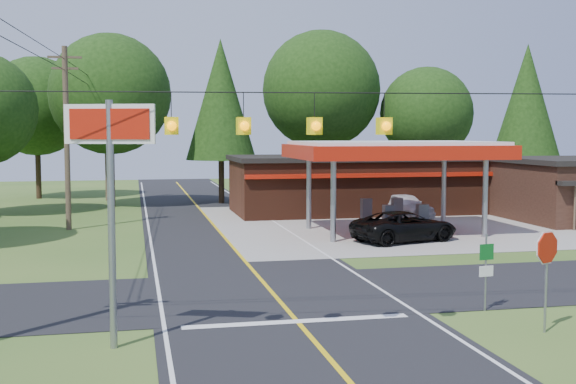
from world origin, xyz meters
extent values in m
plane|color=#34591F|center=(0.00, 0.00, 0.00)|extent=(120.00, 120.00, 0.00)
cube|color=black|center=(0.00, 0.00, 0.01)|extent=(8.00, 120.00, 0.02)
cube|color=black|center=(0.00, 0.00, 0.01)|extent=(70.00, 7.00, 0.02)
cube|color=yellow|center=(0.00, 0.00, 0.03)|extent=(0.15, 110.00, 0.00)
cylinder|color=gray|center=(5.00, 10.50, 2.10)|extent=(0.28, 0.28, 4.20)
cylinder|color=gray|center=(5.00, 15.50, 2.10)|extent=(0.28, 0.28, 4.20)
cylinder|color=gray|center=(13.00, 10.50, 2.10)|extent=(0.28, 0.28, 4.20)
cylinder|color=gray|center=(13.00, 15.50, 2.10)|extent=(0.28, 0.28, 4.20)
cube|color=#B11909|center=(9.00, 13.00, 4.35)|extent=(10.60, 7.40, 0.70)
cube|color=white|center=(9.00, 13.00, 4.75)|extent=(10.00, 7.00, 0.25)
cube|color=#9E9B93|center=(9.00, 11.20, 0.13)|extent=(3.20, 0.90, 0.22)
cube|color=#3F3F44|center=(8.10, 11.20, 0.95)|extent=(0.55, 0.45, 1.50)
cube|color=#3F3F44|center=(9.90, 11.20, 0.95)|extent=(0.55, 0.45, 1.50)
cube|color=#9E9B93|center=(9.00, 14.80, 0.13)|extent=(3.20, 0.90, 0.22)
cube|color=#3F3F44|center=(8.10, 14.80, 0.95)|extent=(0.55, 0.45, 1.50)
cube|color=#3F3F44|center=(9.90, 14.80, 0.95)|extent=(0.55, 0.45, 1.50)
cube|color=#4C2315|center=(10.00, 23.00, 1.75)|extent=(16.00, 7.00, 3.50)
cube|color=black|center=(10.00, 23.00, 3.65)|extent=(16.40, 7.40, 0.30)
cube|color=#B11909|center=(10.00, 19.40, 2.70)|extent=(16.00, 0.50, 0.25)
cylinder|color=#473828|center=(-8.00, 18.00, 5.00)|extent=(0.30, 0.30, 10.00)
cube|color=#473828|center=(-8.00, 18.00, 9.40)|extent=(1.80, 0.12, 0.12)
cube|color=#473828|center=(-8.00, 18.00, 8.80)|extent=(1.40, 0.12, 0.12)
cylinder|color=#473828|center=(-6.50, 35.00, 4.75)|extent=(0.30, 0.30, 9.50)
cube|color=yellow|center=(-3.55, -5.70, 5.50)|extent=(0.32, 0.32, 0.42)
cube|color=yellow|center=(-1.85, -5.90, 5.50)|extent=(0.32, 0.32, 0.42)
cube|color=yellow|center=(-0.15, -6.10, 5.50)|extent=(0.32, 0.32, 0.42)
cube|color=yellow|center=(1.55, -6.30, 5.50)|extent=(0.32, 0.32, 0.42)
cylinder|color=#332316|center=(-6.00, 30.00, 2.34)|extent=(0.44, 0.44, 4.68)
sphere|color=black|center=(-6.00, 30.00, 8.06)|extent=(8.58, 8.58, 8.58)
cylinder|color=#332316|center=(2.00, 31.00, 2.16)|extent=(0.44, 0.44, 4.32)
cone|color=black|center=(2.00, 31.00, 7.80)|extent=(5.28, 5.28, 9.00)
cylinder|color=#332316|center=(10.00, 32.00, 2.52)|extent=(0.44, 0.44, 5.04)
sphere|color=black|center=(10.00, 32.00, 8.68)|extent=(9.24, 9.24, 9.24)
cylinder|color=#332316|center=(18.00, 30.00, 1.98)|extent=(0.44, 0.44, 3.96)
sphere|color=black|center=(18.00, 30.00, 6.82)|extent=(7.26, 7.26, 7.26)
cylinder|color=#332316|center=(26.00, 29.00, 2.16)|extent=(0.44, 0.44, 4.32)
cone|color=black|center=(26.00, 29.00, 7.80)|extent=(5.28, 5.28, 9.00)
cylinder|color=#332316|center=(-12.00, 38.00, 2.16)|extent=(0.44, 0.44, 4.32)
sphere|color=black|center=(-12.00, 38.00, 7.44)|extent=(7.92, 7.92, 7.92)
imported|color=black|center=(8.50, 10.00, 0.74)|extent=(6.63, 6.63, 1.49)
imported|color=silver|center=(12.00, 19.10, 0.78)|extent=(5.55, 5.55, 1.57)
cylinder|color=gray|center=(-5.00, -5.00, 3.07)|extent=(0.18, 0.18, 6.13)
cube|color=white|center=(-5.00, -5.00, 5.55)|extent=(2.18, 0.83, 0.96)
cube|color=#B11909|center=(-5.00, -5.05, 5.55)|extent=(1.91, 0.72, 0.74)
cylinder|color=gray|center=(6.25, -6.00, 1.30)|extent=(0.07, 0.07, 2.60)
cylinder|color=gray|center=(5.80, -3.50, 1.17)|extent=(0.06, 0.06, 2.33)
cube|color=#0C591E|center=(5.80, -3.54, 1.80)|extent=(0.48, 0.09, 0.48)
cube|color=white|center=(5.80, -3.54, 1.21)|extent=(0.48, 0.09, 0.32)
camera|label=1|loc=(-4.44, -23.07, 5.35)|focal=45.00mm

